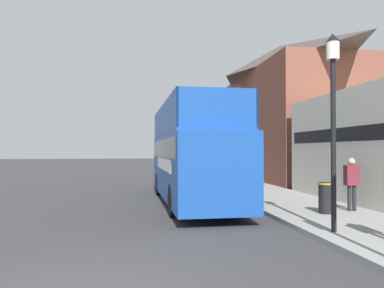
% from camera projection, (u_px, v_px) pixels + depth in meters
% --- Properties ---
extents(ground_plane, '(144.00, 144.00, 0.00)m').
position_uv_depth(ground_plane, '(123.00, 181.00, 26.21)').
color(ground_plane, '#333335').
extents(sidewalk, '(3.69, 108.00, 0.14)m').
position_uv_depth(sidewalk, '(231.00, 183.00, 24.30)').
color(sidewalk, gray).
rests_on(sidewalk, ground_plane).
extents(brick_terrace_rear, '(6.00, 16.75, 10.25)m').
position_uv_depth(brick_terrace_rear, '(280.00, 112.00, 28.84)').
color(brick_terrace_rear, brown).
rests_on(brick_terrace_rear, ground_plane).
extents(tour_bus, '(2.62, 9.99, 4.02)m').
position_uv_depth(tour_bus, '(192.00, 160.00, 15.44)').
color(tour_bus, '#19479E').
rests_on(tour_bus, ground_plane).
extents(parked_car_ahead_of_bus, '(1.86, 4.35, 1.43)m').
position_uv_depth(parked_car_ahead_of_bus, '(186.00, 174.00, 23.50)').
color(parked_car_ahead_of_bus, navy).
rests_on(parked_car_ahead_of_bus, ground_plane).
extents(pedestrian_third, '(0.47, 0.26, 1.78)m').
position_uv_depth(pedestrian_third, '(352.00, 179.00, 12.65)').
color(pedestrian_third, '#232328').
rests_on(pedestrian_third, sidewalk).
extents(lamp_post_nearest, '(0.35, 0.35, 5.02)m').
position_uv_depth(lamp_post_nearest, '(333.00, 96.00, 9.45)').
color(lamp_post_nearest, black).
rests_on(lamp_post_nearest, sidewalk).
extents(lamp_post_second, '(0.35, 0.35, 5.24)m').
position_uv_depth(lamp_post_second, '(238.00, 119.00, 18.01)').
color(lamp_post_second, black).
rests_on(lamp_post_second, sidewalk).
extents(lamp_post_third, '(0.35, 0.35, 5.13)m').
position_uv_depth(lamp_post_third, '(203.00, 130.00, 26.56)').
color(lamp_post_third, black).
rests_on(lamp_post_third, sidewalk).
extents(litter_bin, '(0.48, 0.48, 1.00)m').
position_uv_depth(litter_bin, '(326.00, 197.00, 12.12)').
color(litter_bin, black).
rests_on(litter_bin, sidewalk).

